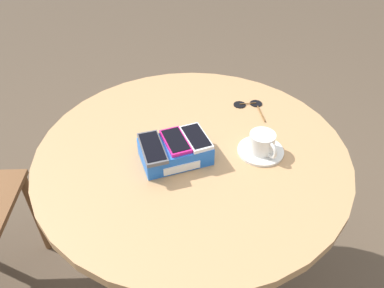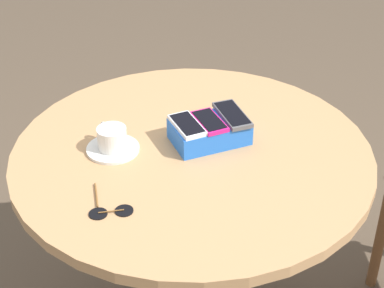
{
  "view_description": "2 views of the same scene",
  "coord_description": "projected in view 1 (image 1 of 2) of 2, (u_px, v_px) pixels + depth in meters",
  "views": [
    {
      "loc": [
        -0.17,
        -0.84,
        1.48
      ],
      "look_at": [
        0.0,
        0.0,
        0.77
      ],
      "focal_mm": 35.0,
      "sensor_mm": 36.0,
      "label": 1
    },
    {
      "loc": [
        0.34,
        1.33,
        1.67
      ],
      "look_at": [
        0.0,
        0.0,
        0.77
      ],
      "focal_mm": 60.0,
      "sensor_mm": 36.0,
      "label": 2
    }
  ],
  "objects": [
    {
      "name": "ground_plane",
      "position": [
        192.0,
        282.0,
        1.6
      ],
      "size": [
        8.0,
        8.0,
        0.0
      ],
      "primitive_type": "plane",
      "color": "brown"
    },
    {
      "name": "saucer",
      "position": [
        260.0,
        151.0,
        1.11
      ],
      "size": [
        0.14,
        0.14,
        0.01
      ],
      "primitive_type": "cylinder",
      "color": "silver",
      "rests_on": "round_table"
    },
    {
      "name": "phone_white",
      "position": [
        196.0,
        137.0,
        1.06
      ],
      "size": [
        0.08,
        0.13,
        0.01
      ],
      "color": "silver",
      "rests_on": "phone_box"
    },
    {
      "name": "sunglasses",
      "position": [
        249.0,
        105.0,
        1.3
      ],
      "size": [
        0.1,
        0.14,
        0.01
      ],
      "color": "black",
      "rests_on": "round_table"
    },
    {
      "name": "phone_gray",
      "position": [
        152.0,
        148.0,
        1.03
      ],
      "size": [
        0.07,
        0.15,
        0.01
      ],
      "color": "#515156",
      "rests_on": "phone_box"
    },
    {
      "name": "phone_box",
      "position": [
        175.0,
        151.0,
        1.07
      ],
      "size": [
        0.21,
        0.15,
        0.06
      ],
      "color": "blue",
      "rests_on": "round_table"
    },
    {
      "name": "coffee_cup",
      "position": [
        262.0,
        142.0,
        1.09
      ],
      "size": [
        0.08,
        0.1,
        0.06
      ],
      "color": "silver",
      "rests_on": "saucer"
    },
    {
      "name": "round_table",
      "position": [
        192.0,
        177.0,
        1.2
      ],
      "size": [
        0.93,
        0.93,
        0.75
      ],
      "color": "#2D2D2D",
      "rests_on": "ground_plane"
    },
    {
      "name": "phone_magenta",
      "position": [
        175.0,
        141.0,
        1.05
      ],
      "size": [
        0.08,
        0.13,
        0.01
      ],
      "color": "#D11975",
      "rests_on": "phone_box"
    }
  ]
}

